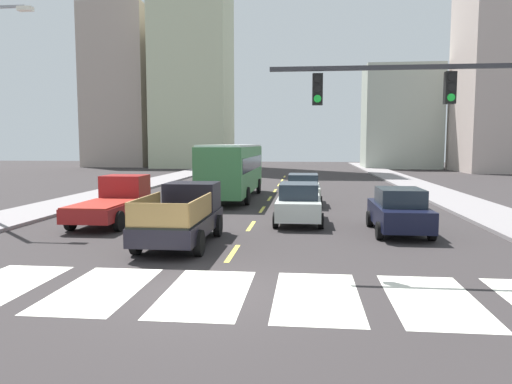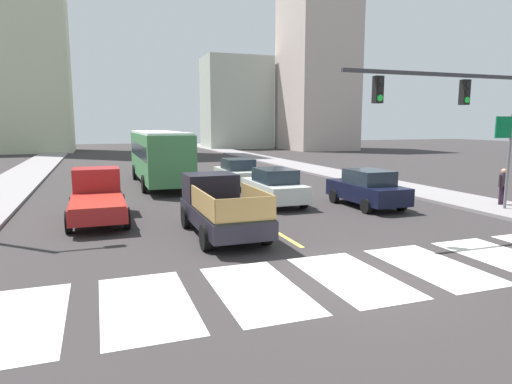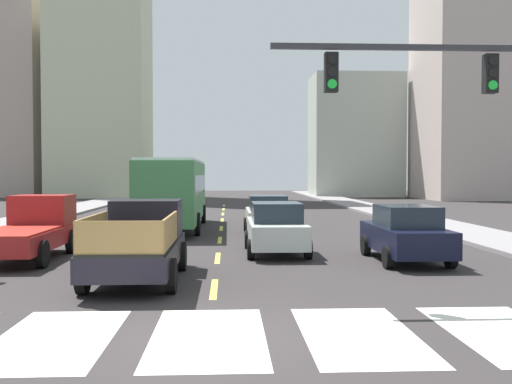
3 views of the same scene
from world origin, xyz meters
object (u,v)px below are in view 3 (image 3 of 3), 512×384
(sedan_mid, at_px, (268,215))
(pickup_stakebed, at_px, (140,242))
(pickup_dark, at_px, (31,229))
(sedan_near_left, at_px, (406,233))
(city_bus, at_px, (174,189))
(sedan_near_right, at_px, (276,228))

(sedan_mid, bearing_deg, pickup_stakebed, -110.38)
(pickup_dark, distance_m, sedan_near_left, 11.75)
(pickup_stakebed, relative_size, pickup_dark, 1.00)
(city_bus, relative_size, sedan_near_right, 2.45)
(pickup_stakebed, relative_size, city_bus, 0.48)
(pickup_stakebed, relative_size, sedan_mid, 1.18)
(pickup_stakebed, xyz_separation_m, city_bus, (-0.31, 13.18, 1.02))
(sedan_near_right, height_order, sedan_near_left, same)
(pickup_stakebed, height_order, sedan_near_right, pickup_stakebed)
(pickup_stakebed, height_order, sedan_near_left, pickup_stakebed)
(sedan_near_right, xyz_separation_m, sedan_mid, (0.14, 6.22, 0.00))
(city_bus, bearing_deg, pickup_dark, -109.17)
(pickup_stakebed, bearing_deg, sedan_near_right, 46.26)
(pickup_stakebed, relative_size, sedan_near_right, 1.18)
(city_bus, height_order, sedan_mid, city_bus)
(city_bus, relative_size, sedan_mid, 2.45)
(pickup_dark, relative_size, sedan_mid, 1.18)
(pickup_dark, height_order, city_bus, city_bus)
(sedan_near_left, bearing_deg, pickup_stakebed, -162.05)
(sedan_near_right, relative_size, sedan_near_left, 1.00)
(pickup_dark, relative_size, city_bus, 0.48)
(sedan_near_left, relative_size, sedan_mid, 1.00)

